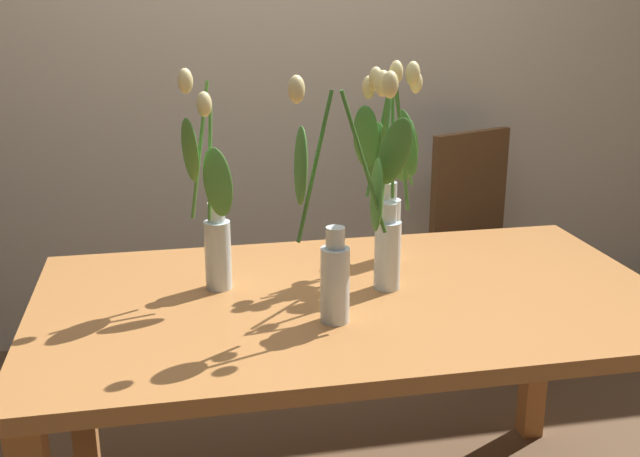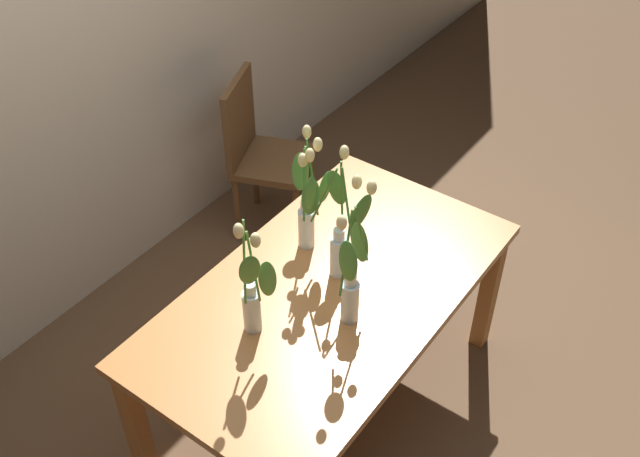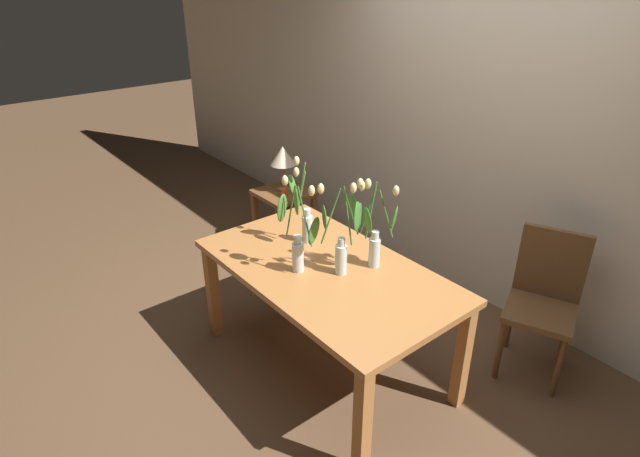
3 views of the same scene
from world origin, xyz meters
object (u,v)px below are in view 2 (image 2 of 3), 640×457
tulip_vase_0 (253,297)px  dining_chair (259,148)px  tulip_vase_1 (352,282)px  tulip_vase_3 (337,229)px  dining_table (329,305)px  tulip_vase_2 (308,206)px

tulip_vase_0 → dining_chair: 1.56m
tulip_vase_1 → dining_chair: tulip_vase_1 is taller
tulip_vase_0 → tulip_vase_3: bearing=-7.6°
dining_table → tulip_vase_2: 0.41m
dining_chair → tulip_vase_3: bearing=-125.4°
tulip_vase_0 → dining_chair: tulip_vase_0 is taller
dining_table → tulip_vase_2: bearing=53.6°
dining_table → tulip_vase_3: bearing=17.8°
dining_table → tulip_vase_1: size_ratio=2.79×
dining_table → tulip_vase_2: tulip_vase_2 is taller
dining_table → dining_chair: size_ratio=1.72×
tulip_vase_0 → tulip_vase_2: (0.50, 0.13, 0.02)m
dining_table → tulip_vase_1: bearing=-116.5°
tulip_vase_0 → tulip_vase_3: 0.44m
tulip_vase_0 → tulip_vase_1: (0.26, -0.24, 0.00)m
dining_table → tulip_vase_0: size_ratio=2.82×
dining_table → tulip_vase_1: (-0.08, -0.15, 0.28)m
tulip_vase_1 → tulip_vase_2: tulip_vase_1 is taller
dining_table → tulip_vase_1: tulip_vase_1 is taller
tulip_vase_2 → dining_chair: 1.15m
tulip_vase_0 → tulip_vase_2: bearing=14.4°
tulip_vase_2 → tulip_vase_1: bearing=-122.5°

